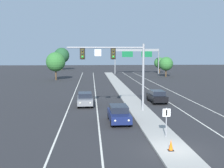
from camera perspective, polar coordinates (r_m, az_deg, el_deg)
ground_plane at (r=20.02m, az=11.86°, el=-12.70°), size 260.00×260.00×0.00m
median_island at (r=37.13m, az=4.22°, el=-3.68°), size 2.40×110.00×0.15m
lane_stripe_oncoming_center at (r=43.68m, az=-3.23°, el=-2.27°), size 0.14×100.00×0.01m
lane_stripe_receding_center at (r=44.81m, az=8.89°, el=-2.12°), size 0.14×100.00×0.01m
edge_stripe_left at (r=43.75m, az=-7.56°, el=-2.30°), size 0.14×100.00×0.01m
edge_stripe_right at (r=45.66m, az=12.93°, el=-2.05°), size 0.14×100.00×0.01m
overhead_signal_mast at (r=31.15m, az=1.31°, el=4.24°), size 8.25×0.44×7.20m
median_sign_post at (r=22.15m, az=10.58°, el=-6.57°), size 0.60×0.10×2.20m
car_oncoming_navy at (r=26.90m, az=1.35°, el=-5.86°), size 1.90×4.50×1.58m
car_oncoming_grey at (r=35.44m, az=-5.30°, el=-2.94°), size 1.93×4.51×1.58m
car_receding_black at (r=37.97m, az=8.77°, el=-2.38°), size 1.92×4.51×1.58m
traffic_cone_median_nose at (r=19.49m, az=11.45°, el=-11.65°), size 0.36×0.36×0.74m
highway_sign_gantry at (r=86.65m, az=4.91°, el=6.01°), size 13.28×0.42×7.50m
tree_far_right_c at (r=92.24m, az=9.28°, el=4.11°), size 3.38×3.38×4.89m
tree_far_left_a at (r=108.85m, az=-9.81°, el=5.53°), size 5.61×5.61×8.11m
tree_far_right_b at (r=78.20m, az=10.53°, el=3.90°), size 3.63×3.63×5.25m
tree_far_left_c at (r=68.89m, az=-10.96°, el=4.27°), size 4.49×4.49×6.50m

